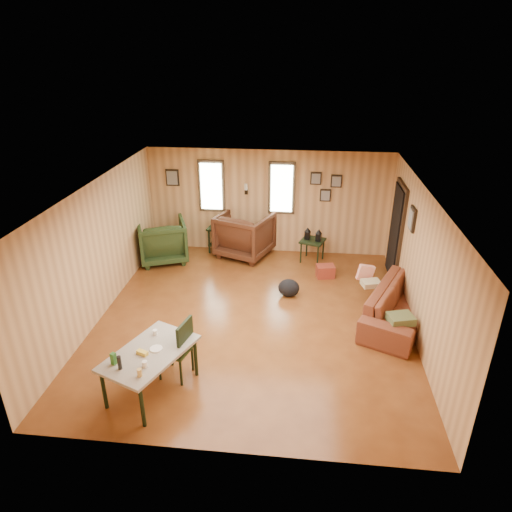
{
  "coord_description": "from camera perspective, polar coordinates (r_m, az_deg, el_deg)",
  "views": [
    {
      "loc": [
        0.8,
        -6.94,
        4.51
      ],
      "look_at": [
        0.0,
        0.4,
        1.05
      ],
      "focal_mm": 32.0,
      "sensor_mm": 36.0,
      "label": 1
    }
  ],
  "objects": [
    {
      "name": "room",
      "position": [
        7.96,
        1.11,
        0.57
      ],
      "size": [
        5.54,
        6.04,
        2.44
      ],
      "color": "brown",
      "rests_on": "ground"
    },
    {
      "name": "sofa",
      "position": [
        8.42,
        17.78,
        -5.15
      ],
      "size": [
        1.51,
        2.29,
        0.87
      ],
      "primitive_type": "imported",
      "rotation": [
        0.0,
        0.0,
        1.14
      ],
      "color": "brown",
      "rests_on": "ground"
    },
    {
      "name": "recliner_brown",
      "position": [
        10.46,
        -1.4,
        2.95
      ],
      "size": [
        1.4,
        1.36,
        1.13
      ],
      "primitive_type": "imported",
      "rotation": [
        0.0,
        0.0,
        2.77
      ],
      "color": "#492515",
      "rests_on": "ground"
    },
    {
      "name": "recliner_green",
      "position": [
        10.44,
        -11.64,
        2.13
      ],
      "size": [
        1.3,
        1.26,
        1.05
      ],
      "primitive_type": "imported",
      "rotation": [
        0.0,
        0.0,
        -2.77
      ],
      "color": "#273A1A",
      "rests_on": "ground"
    },
    {
      "name": "end_table",
      "position": [
        10.77,
        -4.25,
        2.74
      ],
      "size": [
        0.68,
        0.64,
        0.76
      ],
      "rotation": [
        0.0,
        0.0,
        -0.18
      ],
      "color": "black",
      "rests_on": "ground"
    },
    {
      "name": "side_table",
      "position": [
        10.26,
        7.11,
        2.13
      ],
      "size": [
        0.63,
        0.63,
        0.79
      ],
      "rotation": [
        0.0,
        0.0,
        -0.33
      ],
      "color": "black",
      "rests_on": "ground"
    },
    {
      "name": "cooler",
      "position": [
        9.74,
        8.66,
        -1.89
      ],
      "size": [
        0.41,
        0.33,
        0.26
      ],
      "rotation": [
        0.0,
        0.0,
        0.19
      ],
      "color": "maroon",
      "rests_on": "ground"
    },
    {
      "name": "backpack",
      "position": [
        8.92,
        4.12,
        -4.0
      ],
      "size": [
        0.44,
        0.35,
        0.36
      ],
      "rotation": [
        0.0,
        0.0,
        0.1
      ],
      "color": "black",
      "rests_on": "ground"
    },
    {
      "name": "sofa_pillows",
      "position": [
        8.26,
        15.6,
        -4.93
      ],
      "size": [
        0.83,
        1.72,
        0.35
      ],
      "rotation": [
        0.0,
        0.0,
        0.27
      ],
      "color": "#555E35",
      "rests_on": "sofa"
    },
    {
      "name": "dining_table",
      "position": [
        6.56,
        -13.21,
        -12.04
      ],
      "size": [
        1.25,
        1.53,
        0.87
      ],
      "rotation": [
        0.0,
        0.0,
        -0.4
      ],
      "color": "gray",
      "rests_on": "ground"
    },
    {
      "name": "dining_chair",
      "position": [
        6.79,
        -9.6,
        -11.0
      ],
      "size": [
        0.53,
        0.53,
        0.97
      ],
      "rotation": [
        0.0,
        0.0,
        -0.24
      ],
      "color": "#273A1A",
      "rests_on": "ground"
    }
  ]
}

